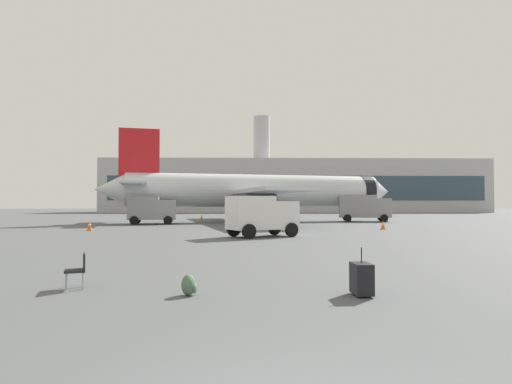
{
  "coord_description": "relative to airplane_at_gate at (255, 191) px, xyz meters",
  "views": [
    {
      "loc": [
        -0.38,
        -3.83,
        2.09
      ],
      "look_at": [
        0.37,
        28.46,
        3.0
      ],
      "focal_mm": 30.44,
      "sensor_mm": 36.0,
      "label": 1
    }
  ],
  "objects": [
    {
      "name": "airplane_at_gate",
      "position": [
        0.0,
        0.0,
        0.0
      ],
      "size": [
        35.47,
        32.26,
        10.5
      ],
      "color": "silver",
      "rests_on": "ground"
    },
    {
      "name": "cargo_van",
      "position": [
        -0.08,
        -23.42,
        -2.21
      ],
      "size": [
        4.83,
        3.9,
        2.6
      ],
      "color": "white",
      "rests_on": "ground"
    },
    {
      "name": "fuel_truck",
      "position": [
        13.14,
        0.71,
        -1.88
      ],
      "size": [
        6.32,
        3.54,
        3.2
      ],
      "color": "gray",
      "rests_on": "ground"
    },
    {
      "name": "service_truck",
      "position": [
        -10.96,
        -5.71,
        -2.05
      ],
      "size": [
        5.05,
        3.07,
        2.9
      ],
      "color": "gray",
      "rests_on": "ground"
    },
    {
      "name": "rolling_suitcase",
      "position": [
        1.55,
        -41.32,
        -3.27
      ],
      "size": [
        0.43,
        0.66,
        1.1
      ],
      "color": "black",
      "rests_on": "ground"
    },
    {
      "name": "terminal_building",
      "position": [
        11.66,
        64.43,
        3.26
      ],
      "size": [
        98.67,
        17.48,
        25.58
      ],
      "color": "#B2B2B7",
      "rests_on": "ground"
    },
    {
      "name": "gate_chair",
      "position": [
        -5.25,
        -40.31,
        -3.16
      ],
      "size": [
        0.61,
        0.61,
        0.86
      ],
      "color": "black",
      "rests_on": "ground"
    },
    {
      "name": "traveller_backpack",
      "position": [
        -2.39,
        -41.21,
        -3.42
      ],
      "size": [
        0.36,
        0.4,
        0.48
      ],
      "color": "#476B4C",
      "rests_on": "ground"
    },
    {
      "name": "safety_cone_mid",
      "position": [
        -13.35,
        -16.88,
        -3.24
      ],
      "size": [
        0.44,
        0.44,
        0.84
      ],
      "color": "#F2590C",
      "rests_on": "ground"
    },
    {
      "name": "safety_cone_far",
      "position": [
        -6.94,
        6.28,
        -3.28
      ],
      "size": [
        0.44,
        0.44,
        0.77
      ],
      "color": "#F2590C",
      "rests_on": "ground"
    },
    {
      "name": "safety_cone_near",
      "position": [
        10.29,
        -15.49,
        -3.28
      ],
      "size": [
        0.44,
        0.44,
        0.76
      ],
      "color": "#F2590C",
      "rests_on": "ground"
    }
  ]
}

